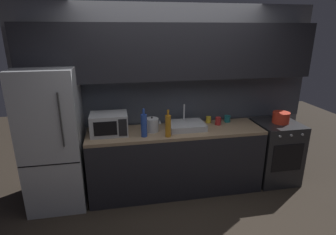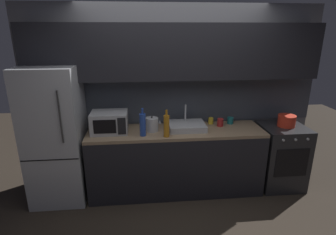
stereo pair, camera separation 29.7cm
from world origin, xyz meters
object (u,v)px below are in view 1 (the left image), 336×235
object	(u,v)px
oven_range	(275,152)
mug_yellow	(208,120)
kettle	(152,125)
wine_bottle_blue	(144,125)
mug_teal	(227,119)
wine_bottle_amber	(168,126)
cooking_pot	(281,118)
refrigerator	(54,139)
mug_red	(218,121)
microwave	(109,124)

from	to	relation	value
oven_range	mug_yellow	size ratio (longest dim) A/B	10.40
kettle	mug_yellow	distance (m)	0.86
oven_range	wine_bottle_blue	bearing A→B (deg)	-175.60
oven_range	mug_teal	world-z (taller)	mug_teal
wine_bottle_amber	cooking_pot	distance (m)	1.69
wine_bottle_blue	cooking_pot	size ratio (longest dim) A/B	1.50
refrigerator	oven_range	xyz separation A→B (m)	(3.05, -0.00, -0.43)
oven_range	kettle	distance (m)	1.90
wine_bottle_amber	cooking_pot	world-z (taller)	wine_bottle_amber
wine_bottle_amber	mug_red	bearing A→B (deg)	21.72
oven_range	mug_yellow	world-z (taller)	mug_yellow
mug_teal	mug_yellow	world-z (taller)	mug_teal
refrigerator	oven_range	size ratio (longest dim) A/B	1.96
oven_range	mug_teal	size ratio (longest dim) A/B	9.61
mug_yellow	cooking_pot	bearing A→B (deg)	-11.53
microwave	cooking_pot	xyz separation A→B (m)	(2.39, -0.02, -0.06)
oven_range	kettle	size ratio (longest dim) A/B	4.43
kettle	mug_teal	bearing A→B (deg)	8.99
cooking_pot	kettle	bearing A→B (deg)	179.86
microwave	kettle	bearing A→B (deg)	-1.44
wine_bottle_blue	mug_yellow	size ratio (longest dim) A/B	4.12
oven_range	kettle	xyz separation A→B (m)	(-1.82, 0.01, 0.54)
oven_range	refrigerator	bearing A→B (deg)	179.98
mug_yellow	cooking_pot	distance (m)	1.03
kettle	mug_yellow	xyz separation A→B (m)	(0.84, 0.20, -0.05)
wine_bottle_blue	cooking_pot	bearing A→B (deg)	4.39
kettle	cooking_pot	size ratio (longest dim) A/B	0.86
refrigerator	mug_red	world-z (taller)	refrigerator
wine_bottle_amber	mug_teal	world-z (taller)	wine_bottle_amber
refrigerator	wine_bottle_amber	world-z (taller)	refrigerator
oven_range	wine_bottle_blue	size ratio (longest dim) A/B	2.53
cooking_pot	refrigerator	bearing A→B (deg)	-180.00
mug_teal	mug_yellow	bearing A→B (deg)	174.75
cooking_pot	wine_bottle_blue	bearing A→B (deg)	-175.61
microwave	wine_bottle_amber	bearing A→B (deg)	-17.83
oven_range	mug_red	bearing A→B (deg)	173.67
mug_teal	cooking_pot	distance (m)	0.75
wine_bottle_blue	wine_bottle_amber	world-z (taller)	wine_bottle_blue
wine_bottle_amber	mug_yellow	xyz separation A→B (m)	(0.67, 0.42, -0.10)
oven_range	wine_bottle_amber	world-z (taller)	wine_bottle_amber
mug_red	cooking_pot	xyz separation A→B (m)	(0.90, -0.10, 0.03)
cooking_pot	mug_red	bearing A→B (deg)	173.92
kettle	wine_bottle_blue	bearing A→B (deg)	-128.23
mug_teal	mug_yellow	distance (m)	0.28
oven_range	wine_bottle_blue	xyz separation A→B (m)	(-1.94, -0.15, 0.60)
wine_bottle_amber	mug_teal	bearing A→B (deg)	22.59
wine_bottle_amber	mug_yellow	distance (m)	0.79
microwave	wine_bottle_amber	size ratio (longest dim) A/B	1.33
oven_range	cooking_pot	world-z (taller)	cooking_pot
refrigerator	mug_teal	size ratio (longest dim) A/B	18.85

